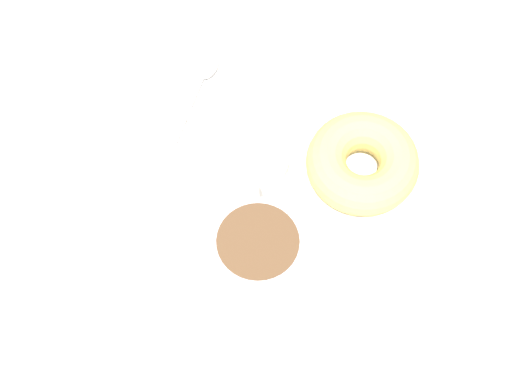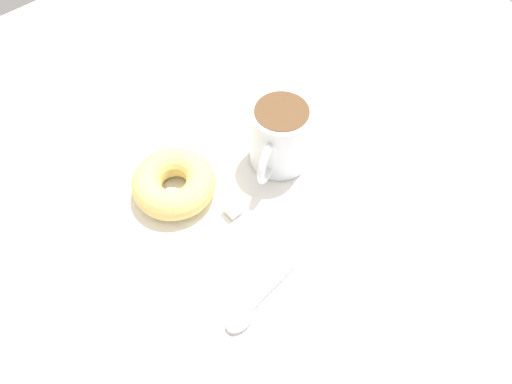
{
  "view_description": "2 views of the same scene",
  "coord_description": "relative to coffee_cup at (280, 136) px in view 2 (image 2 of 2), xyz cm",
  "views": [
    {
      "loc": [
        29.42,
        15.7,
        72.96
      ],
      "look_at": [
        -1.8,
        2.21,
        2.3
      ],
      "focal_mm": 60.0,
      "sensor_mm": 36.0,
      "label": 1
    },
    {
      "loc": [
        -25.18,
        -24.05,
        53.09
      ],
      "look_at": [
        -1.8,
        2.21,
        2.3
      ],
      "focal_mm": 35.0,
      "sensor_mm": 36.0,
      "label": 2
    }
  ],
  "objects": [
    {
      "name": "spoon",
      "position": [
        -17.34,
        -13.57,
        -4.23
      ],
      "size": [
        11.29,
        2.73,
        0.9
      ],
      "color": "silver",
      "rests_on": "napkin"
    },
    {
      "name": "coffee_cup",
      "position": [
        0.0,
        0.0,
        0.0
      ],
      "size": [
        10.81,
        7.96,
        9.0
      ],
      "color": "silver",
      "rests_on": "napkin"
    },
    {
      "name": "napkin",
      "position": [
        -6.84,
        -3.11,
        -4.79
      ],
      "size": [
        33.56,
        33.56,
        0.3
      ],
      "primitive_type": "cube",
      "rotation": [
        0.0,
        0.0,
        0.03
      ],
      "color": "white",
      "rests_on": "ground_plane"
    },
    {
      "name": "ground_plane",
      "position": [
        -5.05,
        -5.31,
        -5.94
      ],
      "size": [
        120.0,
        120.0,
        2.0
      ],
      "primitive_type": "cube",
      "color": "beige"
    },
    {
      "name": "sugar_cube",
      "position": [
        -10.04,
        -2.4,
        -3.72
      ],
      "size": [
        1.83,
        1.83,
        1.83
      ],
      "primitive_type": "cube",
      "color": "white",
      "rests_on": "napkin"
    },
    {
      "name": "donut",
      "position": [
        -13.61,
        4.82,
        -2.74
      ],
      "size": [
        10.64,
        10.64,
        3.79
      ],
      "primitive_type": "torus",
      "color": "#E5C66B",
      "rests_on": "napkin"
    }
  ]
}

